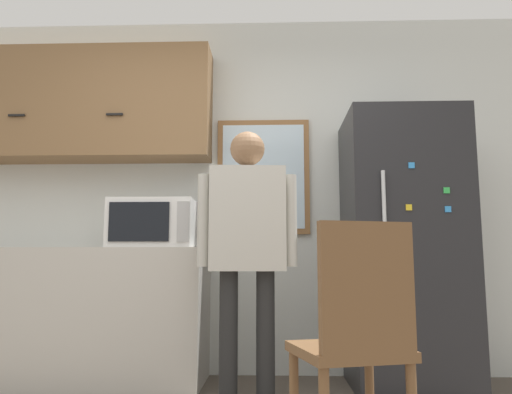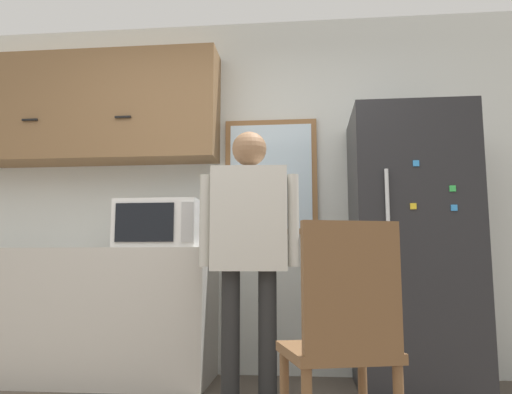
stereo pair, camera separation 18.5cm
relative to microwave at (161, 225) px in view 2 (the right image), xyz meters
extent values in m
cube|color=silver|center=(0.50, 0.40, 0.28)|extent=(6.00, 0.06, 2.70)
cube|color=#BCB7AD|center=(-0.68, 0.07, -0.61)|extent=(2.04, 0.60, 0.90)
cube|color=olive|center=(-0.68, 0.22, 0.92)|extent=(2.04, 0.31, 0.84)
cube|color=black|center=(-1.04, 0.05, 0.79)|extent=(0.12, 0.01, 0.01)
cube|color=black|center=(-0.32, 0.05, 0.79)|extent=(0.12, 0.01, 0.01)
cube|color=white|center=(0.00, 0.00, 0.00)|extent=(0.56, 0.42, 0.33)
cube|color=black|center=(-0.05, -0.21, 0.00)|extent=(0.39, 0.01, 0.25)
cube|color=#B2B2B2|center=(0.23, -0.21, 0.00)|extent=(0.08, 0.01, 0.26)
cylinder|color=black|center=(0.54, -0.36, -0.69)|extent=(0.11, 0.11, 0.76)
cylinder|color=black|center=(0.76, -0.35, -0.69)|extent=(0.11, 0.11, 0.76)
cube|color=beige|center=(0.65, -0.35, 0.00)|extent=(0.47, 0.25, 0.62)
sphere|color=#8C6647|center=(0.65, -0.35, 0.44)|extent=(0.21, 0.21, 0.21)
cylinder|color=beige|center=(0.39, -0.37, -0.01)|extent=(0.07, 0.07, 0.56)
cylinder|color=beige|center=(0.92, -0.34, -0.01)|extent=(0.07, 0.07, 0.56)
cube|color=#232326|center=(1.68, 0.01, -0.17)|extent=(0.75, 0.70, 1.80)
cylinder|color=silver|center=(1.48, -0.36, -0.02)|extent=(0.02, 0.02, 0.63)
cube|color=#338CDB|center=(1.66, -0.35, 0.33)|extent=(0.04, 0.01, 0.04)
cube|color=#338CDB|center=(1.86, -0.35, 0.06)|extent=(0.04, 0.01, 0.04)
cube|color=yellow|center=(1.63, -0.35, 0.07)|extent=(0.04, 0.01, 0.04)
cube|color=green|center=(1.86, -0.35, 0.17)|extent=(0.04, 0.01, 0.04)
cube|color=brown|center=(1.11, -1.27, -0.62)|extent=(0.51, 0.51, 0.04)
cube|color=brown|center=(1.16, -1.45, -0.35)|extent=(0.37, 0.14, 0.49)
cube|color=olive|center=(0.74, 0.36, 0.39)|extent=(0.70, 0.04, 0.87)
cube|color=silver|center=(0.74, 0.34, 0.39)|extent=(0.62, 0.01, 0.79)
camera|label=1|loc=(0.81, -3.36, -0.27)|focal=35.00mm
camera|label=2|loc=(1.00, -3.35, -0.27)|focal=35.00mm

